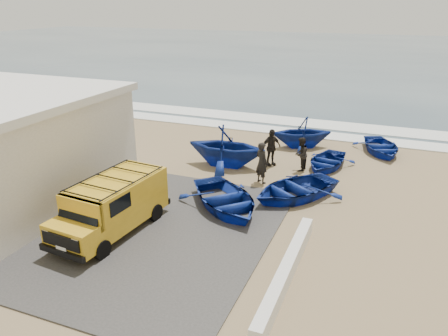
% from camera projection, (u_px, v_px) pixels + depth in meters
% --- Properties ---
extents(ground, '(160.00, 160.00, 0.00)m').
position_uv_depth(ground, '(180.00, 209.00, 17.13)').
color(ground, '#907954').
extents(slab, '(12.00, 10.00, 0.05)m').
position_uv_depth(slab, '(107.00, 222.00, 16.08)').
color(slab, '#42403D').
rests_on(slab, ground).
extents(ocean, '(180.00, 88.00, 0.01)m').
position_uv_depth(ocean, '(350.00, 54.00, 65.68)').
color(ocean, '#385166').
rests_on(ocean, ground).
extents(surf_line, '(180.00, 1.60, 0.06)m').
position_uv_depth(surf_line, '(267.00, 129.00, 27.53)').
color(surf_line, white).
rests_on(surf_line, ground).
extents(surf_wash, '(180.00, 2.20, 0.04)m').
position_uv_depth(surf_wash, '(277.00, 120.00, 29.70)').
color(surf_wash, white).
rests_on(surf_wash, ground).
extents(parapet, '(0.35, 6.00, 0.55)m').
position_uv_depth(parapet, '(286.00, 271.00, 12.71)').
color(parapet, silver).
rests_on(parapet, ground).
extents(van, '(2.20, 4.72, 1.96)m').
position_uv_depth(van, '(113.00, 204.00, 15.12)').
color(van, gold).
rests_on(van, ground).
extents(boat_near_left, '(5.05, 5.05, 0.86)m').
position_uv_depth(boat_near_left, '(225.00, 199.00, 16.96)').
color(boat_near_left, navy).
rests_on(boat_near_left, ground).
extents(boat_near_right, '(4.64, 4.93, 0.83)m').
position_uv_depth(boat_near_right, '(295.00, 189.00, 17.94)').
color(boat_near_right, navy).
rests_on(boat_near_right, ground).
extents(boat_mid_left, '(3.97, 3.45, 2.04)m').
position_uv_depth(boat_mid_left, '(226.00, 146.00, 21.23)').
color(boat_mid_left, navy).
rests_on(boat_mid_left, ground).
extents(boat_mid_right, '(2.80, 3.55, 0.66)m').
position_uv_depth(boat_mid_right, '(326.00, 161.00, 21.22)').
color(boat_mid_right, navy).
rests_on(boat_mid_right, ground).
extents(boat_far_left, '(4.17, 3.96, 1.72)m').
position_uv_depth(boat_far_left, '(302.00, 132.00, 24.01)').
color(boat_far_left, navy).
rests_on(boat_far_left, ground).
extents(boat_far_right, '(3.47, 4.06, 0.71)m').
position_uv_depth(boat_far_right, '(381.00, 147.00, 23.22)').
color(boat_far_right, navy).
rests_on(boat_far_right, ground).
extents(fisherman_front, '(0.82, 0.75, 1.89)m').
position_uv_depth(fisherman_front, '(262.00, 163.00, 19.26)').
color(fisherman_front, black).
rests_on(fisherman_front, ground).
extents(fisherman_middle, '(0.69, 0.85, 1.63)m').
position_uv_depth(fisherman_middle, '(301.00, 154.00, 20.72)').
color(fisherman_middle, black).
rests_on(fisherman_middle, ground).
extents(fisherman_back, '(1.05, 1.11, 1.84)m').
position_uv_depth(fisherman_back, '(271.00, 147.00, 21.33)').
color(fisherman_back, black).
rests_on(fisherman_back, ground).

